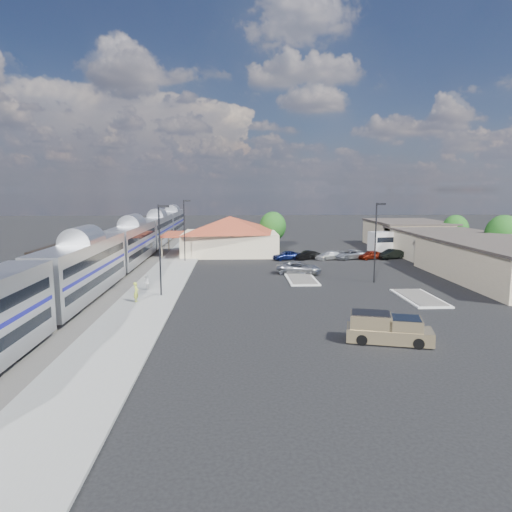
{
  "coord_description": "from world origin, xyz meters",
  "views": [
    {
      "loc": [
        -3.8,
        -50.03,
        10.4
      ],
      "look_at": [
        -1.29,
        2.22,
        2.8
      ],
      "focal_mm": 32.0,
      "sensor_mm": 36.0,
      "label": 1
    }
  ],
  "objects_px": {
    "pickup_truck": "(389,329)",
    "suv": "(299,268)",
    "coach_bus": "(402,240)",
    "station_depot": "(230,235)"
  },
  "relations": [
    {
      "from": "pickup_truck",
      "to": "suv",
      "type": "height_order",
      "value": "pickup_truck"
    },
    {
      "from": "suv",
      "to": "coach_bus",
      "type": "xyz_separation_m",
      "value": [
        19.77,
        18.29,
        1.31
      ]
    },
    {
      "from": "pickup_truck",
      "to": "suv",
      "type": "distance_m",
      "value": 26.09
    },
    {
      "from": "coach_bus",
      "to": "pickup_truck",
      "type": "bearing_deg",
      "value": 147.46
    },
    {
      "from": "coach_bus",
      "to": "station_depot",
      "type": "bearing_deg",
      "value": 78.56
    },
    {
      "from": "suv",
      "to": "pickup_truck",
      "type": "bearing_deg",
      "value": -159.0
    },
    {
      "from": "suv",
      "to": "station_depot",
      "type": "bearing_deg",
      "value": 41.0
    },
    {
      "from": "station_depot",
      "to": "pickup_truck",
      "type": "distance_m",
      "value": 45.82
    },
    {
      "from": "pickup_truck",
      "to": "suv",
      "type": "relative_size",
      "value": 1.08
    },
    {
      "from": "station_depot",
      "to": "pickup_truck",
      "type": "xyz_separation_m",
      "value": [
        11.33,
        -44.35,
        -2.2
      ]
    }
  ]
}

